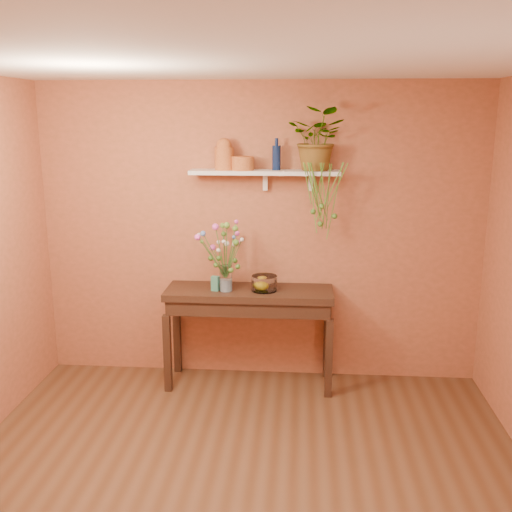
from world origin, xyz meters
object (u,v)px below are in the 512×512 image
(sideboard, at_px, (249,303))
(spider_plant, at_px, (319,139))
(terracotta_jug, at_px, (224,155))
(bouquet, at_px, (223,244))
(glass_vase, at_px, (226,280))
(glass_bowl, at_px, (264,284))
(blue_bottle, at_px, (276,157))

(sideboard, relative_size, spider_plant, 2.77)
(terracotta_jug, distance_m, bouquet, 0.77)
(sideboard, bearing_deg, terracotta_jug, 150.92)
(glass_vase, xyz_separation_m, glass_bowl, (0.33, 0.03, -0.03))
(spider_plant, xyz_separation_m, glass_vase, (-0.78, -0.20, -1.21))
(terracotta_jug, height_order, spider_plant, spider_plant)
(spider_plant, relative_size, bouquet, 1.04)
(bouquet, bearing_deg, glass_vase, 8.74)
(sideboard, bearing_deg, glass_bowl, -10.76)
(terracotta_jug, bearing_deg, blue_bottle, 2.15)
(blue_bottle, relative_size, glass_bowl, 1.22)
(sideboard, distance_m, glass_vase, 0.31)
(spider_plant, bearing_deg, sideboard, -166.76)
(blue_bottle, height_order, glass_bowl, blue_bottle)
(spider_plant, bearing_deg, glass_bowl, -160.02)
(glass_bowl, bearing_deg, terracotta_jug, 157.24)
(glass_vase, distance_m, glass_bowl, 0.34)
(glass_vase, bearing_deg, sideboard, 16.75)
(glass_vase, height_order, glass_bowl, glass_vase)
(sideboard, relative_size, blue_bottle, 5.43)
(glass_vase, relative_size, glass_bowl, 1.01)
(glass_vase, height_order, bouquet, bouquet)
(terracotta_jug, distance_m, blue_bottle, 0.45)
(sideboard, height_order, blue_bottle, blue_bottle)
(blue_bottle, xyz_separation_m, glass_vase, (-0.42, -0.20, -1.05))
(blue_bottle, xyz_separation_m, glass_bowl, (-0.09, -0.17, -1.09))
(sideboard, bearing_deg, glass_vase, -163.25)
(terracotta_jug, distance_m, glass_bowl, 1.17)
(blue_bottle, distance_m, glass_bowl, 1.10)
(glass_bowl, bearing_deg, blue_bottle, 61.78)
(terracotta_jug, bearing_deg, spider_plant, 0.78)
(glass_bowl, bearing_deg, spider_plant, 19.98)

